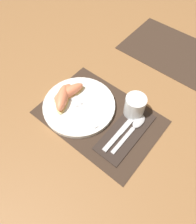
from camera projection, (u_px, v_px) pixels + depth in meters
ground_plane at (100, 117)px, 0.83m from camera, size 3.00×3.00×0.00m
placemat at (100, 117)px, 0.82m from camera, size 0.44×0.31×0.00m
placemat_far at (172, 51)px, 1.03m from camera, size 0.44×0.31×0.00m
plate at (79, 105)px, 0.84m from camera, size 0.28×0.28×0.02m
juice_glass at (135, 107)px, 0.80m from camera, size 0.08×0.08×0.09m
napkin at (126, 132)px, 0.78m from camera, size 0.11×0.25×0.00m
knife at (122, 131)px, 0.78m from camera, size 0.02×0.22×0.01m
spoon at (135, 126)px, 0.79m from camera, size 0.03×0.19×0.01m
fork at (81, 107)px, 0.83m from camera, size 0.19×0.07×0.00m
citrus_wedge_0 at (69, 92)px, 0.85m from camera, size 0.08×0.14×0.04m
citrus_wedge_1 at (63, 94)px, 0.84m from camera, size 0.07×0.11×0.04m
citrus_wedge_2 at (62, 98)px, 0.83m from camera, size 0.11×0.13×0.05m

